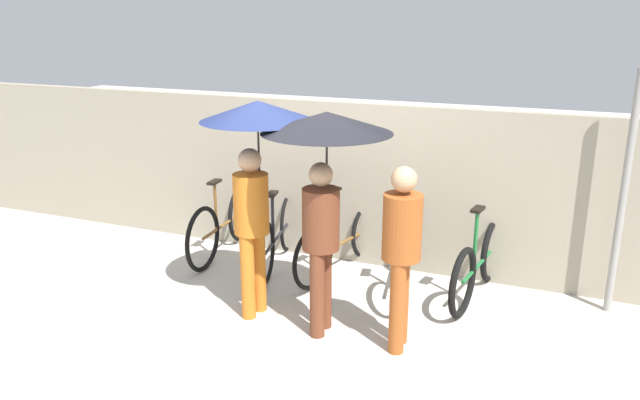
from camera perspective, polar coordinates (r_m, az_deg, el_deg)
ground_plane at (r=5.68m, az=-3.21°, el=-11.96°), size 30.00×30.00×0.00m
back_wall at (r=6.93m, az=3.19°, el=1.47°), size 10.92×0.12×1.80m
parked_bicycle_0 at (r=7.33m, az=-8.77°, el=-2.11°), size 0.44×1.73×1.02m
parked_bicycle_1 at (r=6.94m, az=-3.91°, el=-3.20°), size 0.52×1.68×0.98m
parked_bicycle_2 at (r=6.76m, az=2.10°, el=-3.70°), size 0.56×1.70×1.11m
parked_bicycle_3 at (r=6.47m, az=7.87°, el=-4.60°), size 0.50×1.81×1.00m
parked_bicycle_4 at (r=6.37m, az=14.30°, el=-5.64°), size 0.44×1.62×1.05m
pedestrian_leading at (r=5.57m, az=-5.92°, el=4.80°), size 1.03×1.03×1.99m
pedestrian_center at (r=5.22m, az=0.47°, el=4.06°), size 1.11×1.11×1.94m
pedestrian_trailing at (r=5.10m, az=7.46°, el=-4.17°), size 0.32×0.32×1.58m
awning_pole at (r=6.26m, az=25.99°, el=0.36°), size 0.07×0.07×2.28m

